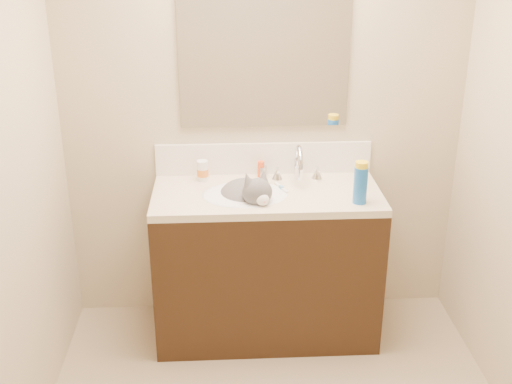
{
  "coord_description": "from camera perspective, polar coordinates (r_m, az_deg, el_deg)",
  "views": [
    {
      "loc": [
        -0.23,
        -2.12,
        2.17
      ],
      "look_at": [
        -0.06,
        0.92,
        0.88
      ],
      "focal_mm": 45.0,
      "sensor_mm": 36.0,
      "label": 1
    }
  ],
  "objects": [
    {
      "name": "spray_cap",
      "position": [
        3.21,
        9.38,
        2.34
      ],
      "size": [
        0.07,
        0.07,
        0.04
      ],
      "primitive_type": "cylinder",
      "rotation": [
        0.0,
        0.0,
        0.1
      ],
      "color": "yellow",
      "rests_on": "spray_can"
    },
    {
      "name": "room_shell",
      "position": [
        2.24,
        2.83,
        5.18
      ],
      "size": [
        2.24,
        2.54,
        2.52
      ],
      "color": "#BEAD8D",
      "rests_on": "ground"
    },
    {
      "name": "counter_slab",
      "position": [
        3.38,
        0.97,
        -0.28
      ],
      "size": [
        1.2,
        0.55,
        0.04
      ],
      "primitive_type": "cube",
      "color": "beige",
      "rests_on": "vanity_cabinet"
    },
    {
      "name": "basin",
      "position": [
        3.36,
        -1.04,
        -1.3
      ],
      "size": [
        0.45,
        0.36,
        0.14
      ],
      "primitive_type": "ellipsoid",
      "color": "white",
      "rests_on": "vanity_cabinet"
    },
    {
      "name": "spray_can",
      "position": [
        3.24,
        9.26,
        0.6
      ],
      "size": [
        0.08,
        0.08,
        0.19
      ],
      "primitive_type": "cylinder",
      "rotation": [
        0.0,
        0.0,
        0.1
      ],
      "color": "blue",
      "rests_on": "counter_slab"
    },
    {
      "name": "cat",
      "position": [
        3.36,
        -0.75,
        -0.57
      ],
      "size": [
        0.41,
        0.44,
        0.32
      ],
      "rotation": [
        0.0,
        0.0,
        0.4
      ],
      "color": "#525052",
      "rests_on": "basin"
    },
    {
      "name": "pill_bottle",
      "position": [
        3.51,
        -4.76,
        1.91
      ],
      "size": [
        0.07,
        0.07,
        0.11
      ],
      "primitive_type": "cylinder",
      "rotation": [
        0.0,
        0.0,
        -0.18
      ],
      "color": "white",
      "rests_on": "counter_slab"
    },
    {
      "name": "amber_bottle",
      "position": [
        3.55,
        0.44,
        2.05
      ],
      "size": [
        0.04,
        0.04,
        0.09
      ],
      "primitive_type": "cylinder",
      "rotation": [
        0.0,
        0.0,
        -0.16
      ],
      "color": "#F14E1C",
      "rests_on": "counter_slab"
    },
    {
      "name": "toothbrush",
      "position": [
        3.41,
        2.27,
        0.38
      ],
      "size": [
        0.06,
        0.14,
        0.01
      ],
      "primitive_type": "cube",
      "rotation": [
        0.0,
        0.0,
        0.37
      ],
      "color": "white",
      "rests_on": "counter_slab"
    },
    {
      "name": "silver_jar",
      "position": [
        3.56,
        0.61,
        1.83
      ],
      "size": [
        0.05,
        0.05,
        0.06
      ],
      "primitive_type": "cylinder",
      "rotation": [
        0.0,
        0.0,
        0.01
      ],
      "color": "#B7B7BC",
      "rests_on": "counter_slab"
    },
    {
      "name": "toothbrush_head",
      "position": [
        3.41,
        2.27,
        0.43
      ],
      "size": [
        0.03,
        0.03,
        0.02
      ],
      "primitive_type": "cube",
      "rotation": [
        0.0,
        0.0,
        0.37
      ],
      "color": "#69A8E1",
      "rests_on": "counter_slab"
    },
    {
      "name": "backsplash",
      "position": [
        3.58,
        0.69,
        2.99
      ],
      "size": [
        1.2,
        0.02,
        0.18
      ],
      "primitive_type": "cube",
      "color": "white",
      "rests_on": "counter_slab"
    },
    {
      "name": "faucet",
      "position": [
        3.48,
        3.78,
        2.28
      ],
      "size": [
        0.28,
        0.2,
        0.21
      ],
      "color": "silver",
      "rests_on": "counter_slab"
    },
    {
      "name": "pill_label",
      "position": [
        3.51,
        -4.76,
        1.75
      ],
      "size": [
        0.07,
        0.07,
        0.04
      ],
      "primitive_type": "cylinder",
      "rotation": [
        0.0,
        0.0,
        -0.18
      ],
      "color": "orange",
      "rests_on": "pill_bottle"
    },
    {
      "name": "mirror",
      "position": [
        3.43,
        0.74,
        12.32
      ],
      "size": [
        0.9,
        0.02,
        0.8
      ],
      "primitive_type": "cube",
      "color": "white",
      "rests_on": "room_shell"
    },
    {
      "name": "vanity_cabinet",
      "position": [
        3.57,
        0.92,
        -6.64
      ],
      "size": [
        1.2,
        0.55,
        0.82
      ],
      "primitive_type": "cube",
      "color": "black",
      "rests_on": "ground"
    }
  ]
}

